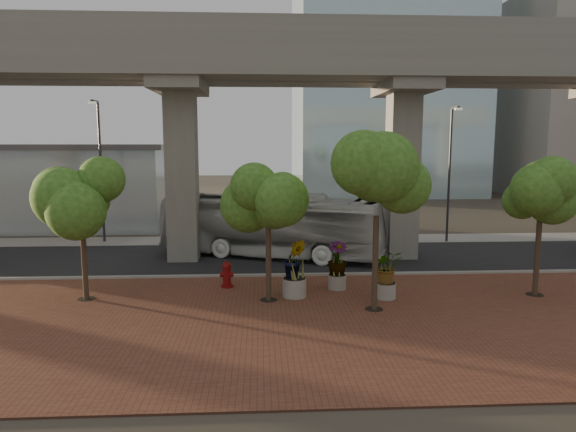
{
  "coord_description": "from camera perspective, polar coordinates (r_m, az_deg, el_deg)",
  "views": [
    {
      "loc": [
        -1.81,
        -25.87,
        6.3
      ],
      "look_at": [
        -0.38,
        0.5,
        2.6
      ],
      "focal_mm": 32.0,
      "sensor_mm": 36.0,
      "label": 1
    }
  ],
  "objects": [
    {
      "name": "planter_front",
      "position": [
        21.3,
        10.87,
        -5.82
      ],
      "size": [
        1.82,
        1.82,
        2.0
      ],
      "color": "#9B958C",
      "rests_on": "ground"
    },
    {
      "name": "planter_right",
      "position": [
        22.36,
        5.5,
        -4.94
      ],
      "size": [
        1.94,
        1.94,
        2.07
      ],
      "color": "gray",
      "rests_on": "ground"
    },
    {
      "name": "ground",
      "position": [
        26.69,
        0.87,
        -5.68
      ],
      "size": [
        160.0,
        160.0,
        0.0
      ],
      "primitive_type": "plane",
      "color": "#363127",
      "rests_on": "ground"
    },
    {
      "name": "station_pavilion",
      "position": [
        45.76,
        -26.57,
        3.27
      ],
      "size": [
        23.0,
        13.0,
        6.3
      ],
      "color": "#A4B4BC",
      "rests_on": "ground"
    },
    {
      "name": "street_tree_far_west",
      "position": [
        21.9,
        -22.06,
        2.36
      ],
      "size": [
        3.82,
        3.82,
        6.08
      ],
      "color": "#4F3D2D",
      "rests_on": "ground"
    },
    {
      "name": "streetlamp_west",
      "position": [
        34.78,
        -20.16,
        5.71
      ],
      "size": [
        0.44,
        1.3,
        8.95
      ],
      "color": "#2C2C31",
      "rests_on": "ground"
    },
    {
      "name": "streetlamp_east",
      "position": [
        34.31,
        17.6,
        5.44
      ],
      "size": [
        0.42,
        1.24,
        8.58
      ],
      "color": "#2D2E32",
      "rests_on": "ground"
    },
    {
      "name": "brick_plaza",
      "position": [
        19.02,
        2.57,
        -11.28
      ],
      "size": [
        70.0,
        13.0,
        0.06
      ],
      "primitive_type": "cube",
      "color": "brown",
      "rests_on": "ground"
    },
    {
      "name": "transit_bus",
      "position": [
        28.78,
        -1.94,
        -1.1
      ],
      "size": [
        12.86,
        7.36,
        3.53
      ],
      "primitive_type": "imported",
      "rotation": [
        0.0,
        0.0,
        1.2
      ],
      "color": "silver",
      "rests_on": "ground"
    },
    {
      "name": "street_tree_near_east",
      "position": [
        19.22,
        9.87,
        3.41
      ],
      "size": [
        3.98,
        3.98,
        6.58
      ],
      "color": "#4F3D2D",
      "rests_on": "ground"
    },
    {
      "name": "curb_strip",
      "position": [
        24.73,
        1.19,
        -6.6
      ],
      "size": [
        70.0,
        0.25,
        0.16
      ],
      "primitive_type": "cube",
      "color": "gray",
      "rests_on": "ground"
    },
    {
      "name": "fire_hydrant",
      "position": [
        22.85,
        -6.82,
        -6.45
      ],
      "size": [
        0.59,
        0.53,
        1.19
      ],
      "color": "maroon",
      "rests_on": "ground"
    },
    {
      "name": "asphalt_road",
      "position": [
        28.62,
        0.59,
        -4.7
      ],
      "size": [
        90.0,
        8.0,
        0.04
      ],
      "primitive_type": "cube",
      "color": "black",
      "rests_on": "ground"
    },
    {
      "name": "planter_left",
      "position": [
        21.11,
        0.72,
        -5.11
      ],
      "size": [
        2.19,
        2.19,
        2.41
      ],
      "color": "#9A968B",
      "rests_on": "ground"
    },
    {
      "name": "far_sidewalk",
      "position": [
        34.0,
        -0.0,
        -2.66
      ],
      "size": [
        90.0,
        3.0,
        0.06
      ],
      "primitive_type": "cube",
      "color": "gray",
      "rests_on": "ground"
    },
    {
      "name": "transit_viaduct",
      "position": [
        27.94,
        0.61,
        9.99
      ],
      "size": [
        72.0,
        5.6,
        12.4
      ],
      "color": "gray",
      "rests_on": "ground"
    },
    {
      "name": "street_tree_far_east",
      "position": [
        23.3,
        26.34,
        2.13
      ],
      "size": [
        3.29,
        3.29,
        5.73
      ],
      "color": "#4F3D2D",
      "rests_on": "ground"
    },
    {
      "name": "street_tree_near_west",
      "position": [
        20.19,
        -2.22,
        1.76
      ],
      "size": [
        3.56,
        3.56,
        5.7
      ],
      "color": "#4F3D2D",
      "rests_on": "ground"
    }
  ]
}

